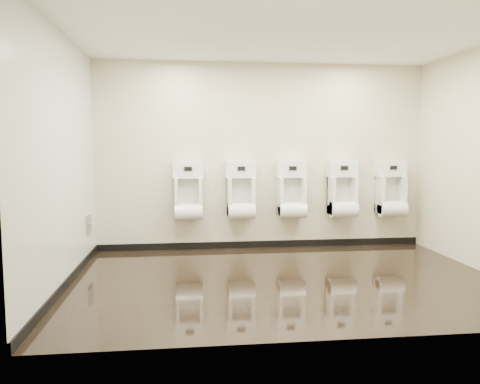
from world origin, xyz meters
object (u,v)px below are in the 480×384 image
object	(u,v)px
urinal_2	(292,194)
urinal_3	(342,193)
urinal_1	(241,194)
access_panel	(89,224)
urinal_0	(188,195)
urinal_4	(391,192)

from	to	relation	value
urinal_2	urinal_3	bearing A→B (deg)	0.00
urinal_2	urinal_1	bearing A→B (deg)	180.00
access_panel	urinal_0	xyz separation A→B (m)	(1.36, 0.40, 0.34)
urinal_4	urinal_0	bearing A→B (deg)	180.00
urinal_0	urinal_1	xyz separation A→B (m)	(0.78, 0.00, 0.00)
urinal_2	urinal_3	distance (m)	0.79
urinal_4	urinal_2	bearing A→B (deg)	180.00
urinal_1	urinal_3	bearing A→B (deg)	0.00
urinal_1	urinal_2	xyz separation A→B (m)	(0.77, 0.00, 0.00)
urinal_1	urinal_3	xyz separation A→B (m)	(1.57, 0.00, 0.00)
urinal_1	urinal_3	distance (m)	1.57
urinal_1	urinal_2	bearing A→B (deg)	0.00
urinal_3	urinal_1	bearing A→B (deg)	180.00
access_panel	urinal_3	size ratio (longest dim) A/B	0.29
access_panel	urinal_0	world-z (taller)	urinal_0
access_panel	urinal_2	distance (m)	2.95
urinal_0	urinal_4	size ratio (longest dim) A/B	1.00
urinal_0	urinal_3	world-z (taller)	same
urinal_0	urinal_2	world-z (taller)	same
urinal_0	urinal_1	world-z (taller)	same
urinal_3	urinal_2	bearing A→B (deg)	180.00
urinal_0	urinal_3	xyz separation A→B (m)	(2.34, 0.00, 0.00)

